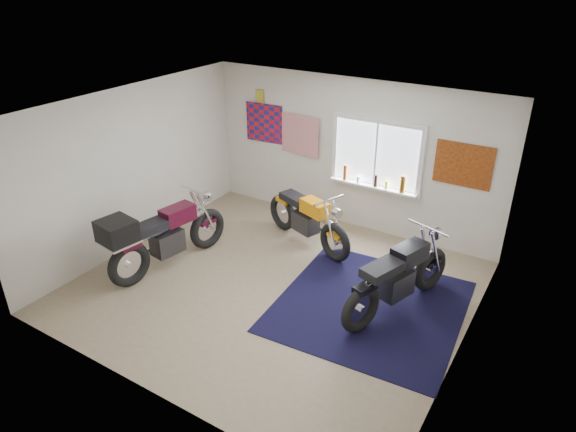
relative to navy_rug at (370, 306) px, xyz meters
The scene contains 10 objects.
ground 1.46m from the navy_rug, 167.68° to the right, with size 5.50×5.50×0.00m, color #9E896B.
room_shell 2.19m from the navy_rug, 167.68° to the right, with size 5.50×5.50×5.50m.
navy_rug is the anchor object (origin of this frame).
window_assembly 2.72m from the navy_rug, 113.33° to the left, with size 1.66×0.17×1.26m.
oil_bottles 2.47m from the navy_rug, 111.53° to the left, with size 1.15×0.09×0.30m.
flag_display 4.51m from the navy_rug, 146.94° to the left, with size 1.60×0.10×1.17m.
triumph_poster 2.71m from the navy_rug, 76.51° to the left, with size 0.90×0.03×0.70m, color #A54C14.
yellow_triumph 2.06m from the navy_rug, 146.34° to the left, with size 1.98×0.89×1.04m.
black_chrome_bike 0.60m from the navy_rug, 26.33° to the left, with size 0.90×2.11×1.12m.
maroon_tourer 3.36m from the navy_rug, 165.78° to the right, with size 0.85×2.24×1.14m.
Camera 1 is at (3.58, -5.38, 4.42)m, focal length 32.00 mm.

